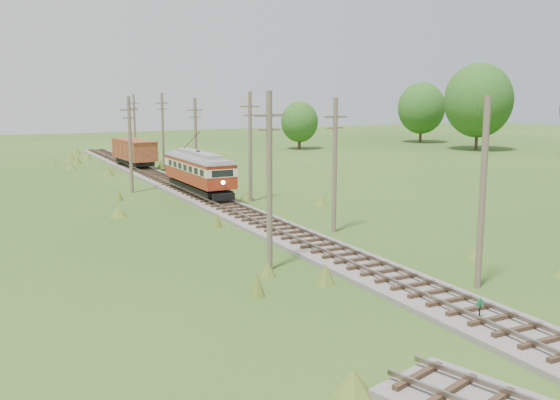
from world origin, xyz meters
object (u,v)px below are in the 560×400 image
switch_marker (480,308)px  streetcar (199,169)px  gravel_pile (201,173)px  gondola (134,151)px

switch_marker → streetcar: (0.20, 33.21, 1.80)m
streetcar → gravel_pile: streetcar is taller
switch_marker → gravel_pile: size_ratio=0.36×
streetcar → gondola: streetcar is taller
streetcar → gondola: bearing=89.6°
streetcar → gravel_pile: bearing=69.2°
switch_marker → gondola: 55.96m
switch_marker → streetcar: 33.26m
gondola → gravel_pile: 11.65m
switch_marker → gravel_pile: switch_marker is taller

